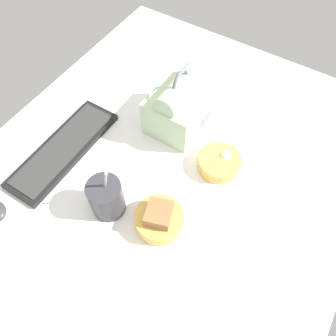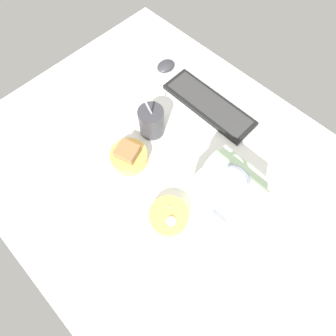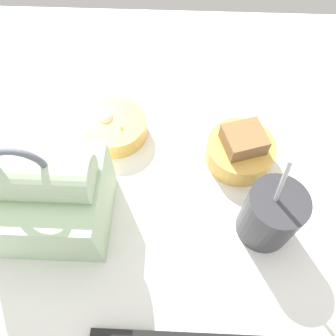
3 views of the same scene
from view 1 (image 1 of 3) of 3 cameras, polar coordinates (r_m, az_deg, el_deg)
The scene contains 6 objects.
desk_surface at distance 98.18cm, azimuth -1.30°, elevation -2.20°, with size 140.00×110.00×2.00cm.
keyboard at distance 106.98cm, azimuth -17.73°, elevation 3.14°, with size 39.30×12.80×2.10cm.
lunch_bag at distance 103.72cm, azimuth 1.99°, elevation 10.81°, with size 19.68×16.24×22.06cm.
soup_cup at distance 89.09cm, azimuth -10.70°, elevation -5.04°, with size 9.33×9.33×19.40cm.
bento_bowl_sandwich at distance 88.21cm, azimuth -1.54°, elevation -8.83°, with size 13.20×13.20×8.24cm.
bento_bowl_snacks at distance 98.89cm, azimuth 8.87°, elevation 0.99°, with size 12.85×12.85×5.56cm.
Camera 1 is at (-40.40, -27.80, 86.06)cm, focal length 35.00 mm.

